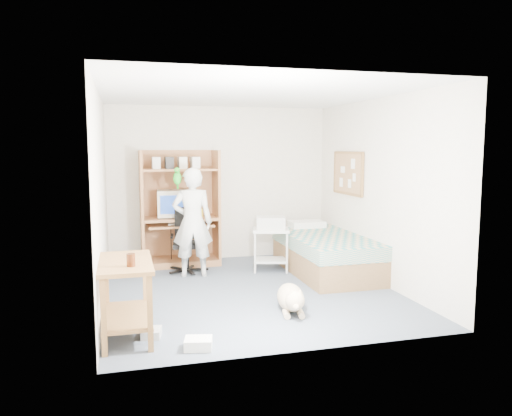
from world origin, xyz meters
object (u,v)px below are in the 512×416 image
(bed, at_px, (325,253))
(office_chair, at_px, (187,249))
(side_desk, at_px, (126,287))
(dog, at_px, (291,298))
(computer_hutch, at_px, (180,213))
(printer_cart, at_px, (271,243))
(person, at_px, (192,222))

(bed, bearing_deg, office_chair, 162.33)
(bed, distance_m, office_chair, 2.05)
(side_desk, relative_size, dog, 1.08)
(bed, xyz_separation_m, dog, (-1.05, -1.52, -0.14))
(computer_hutch, bearing_deg, office_chair, -84.38)
(computer_hutch, relative_size, printer_cart, 2.82)
(person, height_order, dog, person)
(side_desk, height_order, office_chair, office_chair)
(side_desk, bearing_deg, person, 66.20)
(computer_hutch, distance_m, printer_cart, 1.54)
(office_chair, distance_m, dog, 2.33)
(person, xyz_separation_m, printer_cart, (1.17, 0.02, -0.36))
(person, bearing_deg, bed, 178.21)
(computer_hutch, xyz_separation_m, person, (0.09, -0.80, -0.04))
(dog, distance_m, printer_cart, 1.91)
(side_desk, relative_size, person, 0.64)
(dog, bearing_deg, person, 126.33)
(printer_cart, bearing_deg, computer_hutch, 163.74)
(dog, bearing_deg, office_chair, 124.16)
(person, bearing_deg, computer_hutch, -75.69)
(computer_hutch, height_order, person, computer_hutch)
(printer_cart, bearing_deg, side_desk, -119.00)
(office_chair, height_order, dog, office_chair)
(person, relative_size, printer_cart, 2.44)
(dog, bearing_deg, printer_cart, 91.72)
(office_chair, bearing_deg, printer_cart, -5.26)
(office_chair, bearing_deg, bed, -9.92)
(side_desk, xyz_separation_m, person, (0.94, 2.14, 0.29))
(side_desk, bearing_deg, computer_hutch, 73.86)
(computer_hutch, distance_m, bed, 2.35)
(side_desk, bearing_deg, dog, 9.37)
(side_desk, bearing_deg, bed, 32.50)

